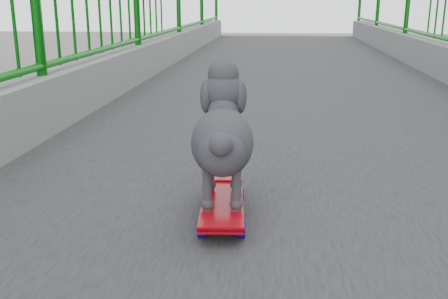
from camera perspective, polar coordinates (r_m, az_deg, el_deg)
skateboard at (r=1.74m, az=-0.17°, el=-5.96°), size 0.18×0.48×0.06m
poodle at (r=1.69m, az=-0.16°, el=1.66°), size 0.23×0.48×0.40m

